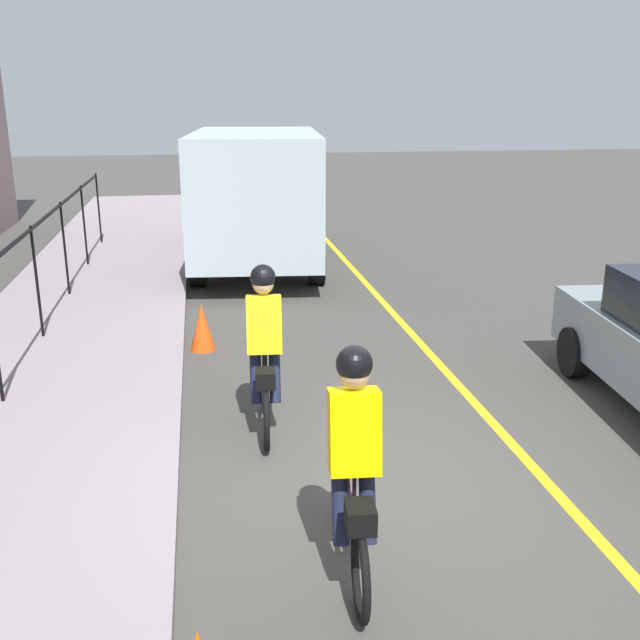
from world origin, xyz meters
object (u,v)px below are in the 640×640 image
box_truck_background (257,191)px  traffic_cone_far (202,327)px  cyclist_lead (265,350)px  cyclist_follow (353,467)px

box_truck_background → traffic_cone_far: bearing=172.6°
box_truck_background → traffic_cone_far: (-5.44, 1.25, -1.22)m
cyclist_lead → traffic_cone_far: 2.89m
cyclist_lead → box_truck_background: box_truck_background is taller
traffic_cone_far → box_truck_background: bearing=-13.0°
cyclist_lead → cyclist_follow: 2.65m
cyclist_follow → traffic_cone_far: bearing=15.5°
cyclist_lead → cyclist_follow: (-2.62, -0.40, 0.00)m
cyclist_lead → traffic_cone_far: cyclist_lead is taller
cyclist_lead → box_truck_background: 8.24m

